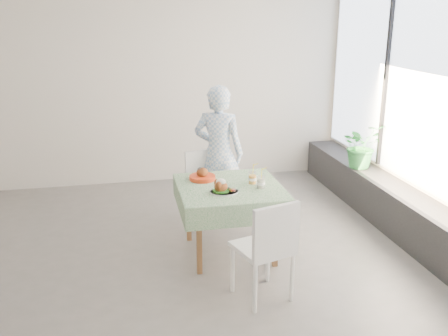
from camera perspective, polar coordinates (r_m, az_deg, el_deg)
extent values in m
plane|color=#5F5C5A|center=(5.30, -7.81, -10.04)|extent=(6.00, 6.00, 0.00)
cube|color=silver|center=(7.29, -9.87, 8.99)|extent=(6.00, 0.02, 2.80)
cube|color=silver|center=(2.45, -4.37, -7.39)|extent=(6.00, 0.02, 2.80)
cube|color=silver|center=(5.83, 22.55, 5.90)|extent=(0.02, 5.00, 2.80)
cube|color=#D1E0F9|center=(5.78, 22.58, 8.32)|extent=(0.01, 4.80, 2.18)
cube|color=black|center=(6.03, 19.72, -4.86)|extent=(0.40, 4.80, 0.50)
cube|color=brown|center=(5.07, 0.67, -2.41)|extent=(0.91, 0.91, 0.04)
cube|color=beige|center=(5.07, 0.67, -2.13)|extent=(1.05, 1.05, 0.01)
cube|color=white|center=(5.90, -1.90, -2.37)|extent=(0.49, 0.49, 0.04)
cube|color=white|center=(5.99, -2.61, 0.17)|extent=(0.40, 0.13, 0.41)
cube|color=white|center=(4.39, 4.41, -9.08)|extent=(0.55, 0.55, 0.04)
cube|color=white|center=(4.14, 6.01, -7.14)|extent=(0.44, 0.17, 0.44)
imported|color=#88AEDA|center=(5.96, -0.61, 1.70)|extent=(0.71, 0.61, 1.64)
cylinder|color=white|center=(4.87, 0.02, -2.75)|extent=(0.29, 0.29, 0.02)
cylinder|color=#184F13|center=(4.86, -0.36, -2.63)|extent=(0.16, 0.16, 0.02)
ellipsoid|color=brown|center=(4.85, -0.36, -2.12)|extent=(0.13, 0.12, 0.10)
ellipsoid|color=white|center=(4.83, -0.36, -1.61)|extent=(0.10, 0.09, 0.07)
cylinder|color=#9D1F0F|center=(4.87, 1.06, -2.50)|extent=(0.05, 0.05, 0.03)
cylinder|color=white|center=(5.12, 3.27, -1.16)|extent=(0.08, 0.08, 0.12)
cylinder|color=orange|center=(5.13, 3.27, -1.30)|extent=(0.07, 0.07, 0.09)
cylinder|color=white|center=(5.10, 3.28, -0.49)|extent=(0.09, 0.09, 0.01)
cylinder|color=yellow|center=(5.09, 3.35, -0.03)|extent=(0.01, 0.03, 0.16)
cylinder|color=white|center=(5.00, 4.24, -1.65)|extent=(0.08, 0.08, 0.12)
cylinder|color=beige|center=(5.01, 4.23, -1.80)|extent=(0.07, 0.07, 0.09)
cylinder|color=white|center=(4.98, 4.25, -0.99)|extent=(0.09, 0.09, 0.01)
cylinder|color=yellow|center=(4.97, 4.32, -0.52)|extent=(0.01, 0.03, 0.16)
cylinder|color=red|center=(5.25, -2.49, -1.10)|extent=(0.28, 0.28, 0.04)
cylinder|color=white|center=(5.25, -2.49, -0.98)|extent=(0.23, 0.23, 0.02)
ellipsoid|color=brown|center=(5.24, -2.50, -0.51)|extent=(0.12, 0.12, 0.10)
imported|color=#287839|center=(6.66, 15.45, 2.50)|extent=(0.59, 0.53, 0.58)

